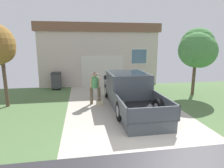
# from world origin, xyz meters

# --- Properties ---
(pickup_truck) EXTENTS (2.06, 5.38, 1.61)m
(pickup_truck) POSITION_xyz_m (0.36, 4.08, 0.73)
(pickup_truck) COLOR #474F55
(pickup_truck) RESTS_ON ground
(person_with_hat) EXTENTS (0.53, 0.44, 1.65)m
(person_with_hat) POSITION_xyz_m (-1.24, 4.59, 0.95)
(person_with_hat) COLOR brown
(person_with_hat) RESTS_ON ground
(handbag) EXTENTS (0.33, 0.19, 0.39)m
(handbag) POSITION_xyz_m (-1.05, 4.38, 0.12)
(handbag) COLOR beige
(handbag) RESTS_ON ground
(house_with_garage) EXTENTS (8.81, 6.87, 4.43)m
(house_with_garage) POSITION_xyz_m (-0.53, 12.10, 2.23)
(house_with_garage) COLOR beige
(house_with_garage) RESTS_ON ground
(neighbor_tree) EXTENTS (2.23, 2.34, 3.90)m
(neighbor_tree) POSITION_xyz_m (4.73, 5.47, 2.72)
(neighbor_tree) COLOR brown
(neighbor_tree) RESTS_ON ground
(wheeled_trash_bin) EXTENTS (0.60, 0.72, 1.14)m
(wheeled_trash_bin) POSITION_xyz_m (-3.54, 8.30, 0.61)
(wheeled_trash_bin) COLOR #424247
(wheeled_trash_bin) RESTS_ON ground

